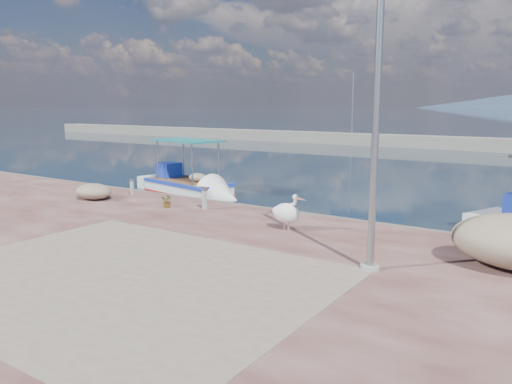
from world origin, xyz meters
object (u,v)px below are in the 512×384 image
object	(u,v)px
boat_left	(187,188)
pelican	(287,213)
bollard_near	(204,198)
lamp_post	(376,125)

from	to	relation	value
boat_left	pelican	bearing A→B (deg)	-20.08
pelican	bollard_near	bearing A→B (deg)	170.94
boat_left	bollard_near	world-z (taller)	boat_left
boat_left	pelican	world-z (taller)	boat_left
boat_left	bollard_near	xyz separation A→B (m)	(4.71, -4.36, 0.69)
lamp_post	bollard_near	distance (m)	8.54
boat_left	pelican	distance (m)	10.26
pelican	lamp_post	world-z (taller)	lamp_post
boat_left	lamp_post	world-z (taller)	lamp_post
pelican	lamp_post	size ratio (longest dim) A/B	0.17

